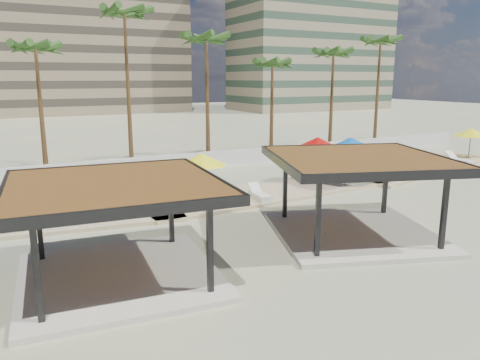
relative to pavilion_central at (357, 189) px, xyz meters
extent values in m
plane|color=tan|center=(-1.10, 0.76, -2.04)|extent=(200.00, 200.00, 0.00)
cube|color=#C6B284|center=(-13.10, 8.26, -1.98)|extent=(16.40, 6.19, 0.24)
cube|color=#C6B284|center=(0.90, 7.76, -1.98)|extent=(16.24, 5.11, 0.24)
cube|color=#C6B284|center=(14.90, 9.26, -1.98)|extent=(16.49, 7.75, 0.24)
cube|color=silver|center=(-1.10, 16.76, -1.44)|extent=(56.00, 0.30, 1.20)
cube|color=#847259|center=(2.90, 78.76, 11.96)|extent=(38.00, 16.00, 28.00)
cube|color=gray|center=(46.90, 66.76, 14.96)|extent=(32.00, 15.00, 34.00)
cube|color=beige|center=(0.00, 0.00, -1.95)|extent=(8.23, 8.23, 0.20)
cube|color=black|center=(-3.12, -1.48, -0.38)|extent=(0.22, 0.22, 2.93)
cube|color=black|center=(-1.48, 3.12, -0.38)|extent=(0.22, 0.22, 2.93)
cube|color=black|center=(1.48, -3.12, -0.38)|extent=(0.22, 0.22, 2.93)
cube|color=black|center=(3.12, 1.48, -0.38)|extent=(0.22, 0.22, 2.93)
cube|color=brown|center=(0.00, 0.00, 1.22)|extent=(8.48, 8.48, 0.27)
cube|color=black|center=(-1.12, -3.13, 1.22)|extent=(6.38, 2.37, 0.33)
cube|color=black|center=(1.12, 3.13, 1.22)|extent=(6.38, 2.37, 0.33)
cube|color=black|center=(-3.13, 1.12, 1.22)|extent=(2.37, 6.38, 0.33)
cube|color=black|center=(3.13, -1.12, 1.22)|extent=(2.37, 6.38, 0.33)
cube|color=beige|center=(-9.84, 0.33, -1.95)|extent=(6.88, 6.88, 0.19)
cube|color=black|center=(-12.45, -1.79, -0.43)|extent=(0.19, 0.19, 2.85)
cube|color=black|center=(-11.96, 2.94, -0.43)|extent=(0.19, 0.19, 2.85)
cube|color=black|center=(-7.73, -2.27, -0.43)|extent=(0.19, 0.19, 2.85)
cube|color=black|center=(-7.24, 2.45, -0.43)|extent=(0.19, 0.19, 2.85)
cube|color=brown|center=(-9.84, 0.33, 1.13)|extent=(7.09, 7.09, 0.27)
cube|color=black|center=(-10.17, -2.88, 1.13)|extent=(6.53, 0.79, 0.32)
cube|color=black|center=(-9.51, 3.54, 1.13)|extent=(6.53, 0.79, 0.32)
cube|color=black|center=(-13.05, 0.66, 1.13)|extent=(0.79, 6.53, 0.32)
cube|color=black|center=(-6.63, 0.00, 1.13)|extent=(0.79, 6.53, 0.32)
cylinder|color=beige|center=(-3.37, 8.28, -1.81)|extent=(0.47, 0.47, 0.11)
cylinder|color=#262628|center=(-3.37, 8.28, -0.73)|extent=(0.07, 0.07, 2.27)
cone|color=#FFF51B|center=(-3.37, 8.28, 0.24)|extent=(3.46, 3.46, 0.66)
cylinder|color=beige|center=(4.88, 9.05, -1.80)|extent=(0.53, 0.53, 0.13)
cylinder|color=#262628|center=(4.88, 9.05, -0.60)|extent=(0.07, 0.07, 2.53)
cone|color=#AB0A06|center=(4.88, 9.05, 0.48)|extent=(3.30, 3.30, 0.74)
cylinder|color=beige|center=(5.63, 6.84, -1.80)|extent=(0.56, 0.56, 0.13)
cylinder|color=#262628|center=(5.63, 6.84, -0.51)|extent=(0.08, 0.08, 2.70)
cone|color=blue|center=(5.63, 6.84, 0.64)|extent=(3.36, 3.36, 0.79)
cylinder|color=beige|center=(20.90, 9.96, -1.81)|extent=(0.46, 0.46, 0.11)
cylinder|color=#262628|center=(20.90, 9.96, -0.75)|extent=(0.06, 0.06, 2.22)
cone|color=#FFF51B|center=(20.90, 9.96, 0.20)|extent=(2.85, 2.85, 0.65)
cube|color=white|center=(-7.07, 9.95, -1.73)|extent=(0.73, 1.92, 0.27)
cube|color=white|center=(-7.07, 9.95, -1.57)|extent=(0.73, 1.92, 0.06)
cube|color=white|center=(-7.09, 10.69, -1.34)|extent=(0.65, 0.68, 0.48)
cube|color=white|center=(-0.77, 6.56, -1.74)|extent=(0.82, 1.85, 0.25)
cube|color=white|center=(-0.77, 6.56, -1.59)|extent=(0.82, 1.85, 0.05)
cube|color=white|center=(-0.70, 7.25, -1.37)|extent=(0.66, 0.68, 0.46)
cube|color=white|center=(8.59, 8.29, -1.73)|extent=(0.71, 1.94, 0.27)
cube|color=white|center=(8.59, 8.29, -1.56)|extent=(0.71, 1.94, 0.06)
cube|color=white|center=(8.58, 9.04, -1.33)|extent=(0.65, 0.68, 0.49)
cube|color=white|center=(17.79, 8.49, -1.72)|extent=(0.91, 2.17, 0.30)
cube|color=white|center=(17.79, 8.49, -1.54)|extent=(0.91, 2.17, 0.06)
cube|color=white|center=(17.86, 9.31, -1.28)|extent=(0.76, 0.79, 0.54)
cone|color=brown|center=(-10.10, 18.86, 2.25)|extent=(0.36, 0.36, 8.58)
ellipsoid|color=#294E1B|center=(-10.10, 18.86, 6.29)|extent=(3.00, 3.00, 1.80)
cone|color=brown|center=(-4.10, 19.66, 3.52)|extent=(0.36, 0.36, 11.13)
ellipsoid|color=#294E1B|center=(-4.10, 19.66, 8.84)|extent=(3.00, 3.00, 1.80)
cone|color=brown|center=(1.90, 19.16, 2.73)|extent=(0.36, 0.36, 9.55)
ellipsoid|color=#294E1B|center=(1.90, 19.16, 7.25)|extent=(3.00, 3.00, 1.80)
cone|color=brown|center=(7.90, 19.36, 1.88)|extent=(0.36, 0.36, 7.84)
ellipsoid|color=#294E1B|center=(7.90, 19.36, 5.55)|extent=(3.00, 3.00, 1.80)
cone|color=brown|center=(13.90, 18.96, 2.35)|extent=(0.36, 0.36, 8.80)
ellipsoid|color=#294E1B|center=(13.90, 18.96, 6.50)|extent=(3.00, 3.00, 1.80)
cone|color=brown|center=(19.90, 19.56, 2.98)|extent=(0.36, 0.36, 10.05)
ellipsoid|color=#294E1B|center=(19.90, 19.56, 7.75)|extent=(3.00, 3.00, 1.80)
camera|label=1|loc=(-13.14, -14.29, 4.49)|focal=35.00mm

